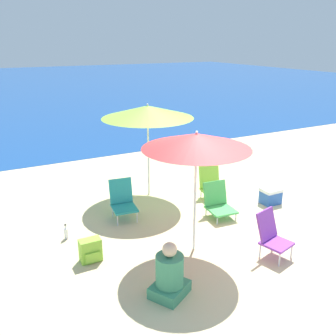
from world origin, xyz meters
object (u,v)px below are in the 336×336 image
Objects in this scene: person_seated_near at (170,275)px; beach_umbrella_red at (196,141)px; beach_chair_green at (218,202)px; water_bottle at (66,233)px; beach_chair_lime at (211,183)px; seagull at (201,149)px; beach_chair_purple at (271,234)px; beach_chair_teal at (123,200)px; backpack_lime at (91,250)px; beach_umbrella_lime at (148,112)px; cooler_box at (271,196)px.

beach_umbrella_red is at bearing 103.01° from person_seated_near.
water_bottle is (-2.82, 0.46, -0.17)m from beach_chair_green.
seagull is at bearing 69.96° from beach_chair_lime.
person_seated_near is (-1.87, -0.13, -0.07)m from beach_chair_purple.
water_bottle is (-3.19, -0.36, -0.22)m from beach_chair_lime.
backpack_lime is (-0.99, -1.18, -0.18)m from beach_chair_teal.
beach_chair_purple is (0.65, -3.13, -1.46)m from beach_umbrella_lime.
cooler_box is 1.45× the size of seagull.
beach_umbrella_lime is at bearing 129.30° from person_seated_near.
beach_umbrella_lime is 3.10× the size of beach_chair_green.
backpack_lime is at bearing -78.33° from water_bottle.
person_seated_near is (-1.95, -1.69, 0.02)m from beach_chair_green.
beach_umbrella_red is 7.35× the size of water_bottle.
beach_chair_teal is (-0.60, 1.62, -1.46)m from beach_umbrella_red.
beach_chair_purple is 1.56m from beach_chair_green.
backpack_lime is (-2.64, -0.40, -0.10)m from beach_chair_green.
seagull is (4.78, 3.24, 0.03)m from water_bottle.
beach_chair_lime reaches higher than beach_chair_green.
beach_chair_green is at bearing -105.82° from beach_chair_lime.
seagull is at bearing 34.12° from water_bottle.
backpack_lime is 1.35× the size of water_bottle.
beach_umbrella_red is 2.78m from water_bottle.
beach_umbrella_red is 5.07× the size of cooler_box.
beach_chair_green is at bearing -18.13° from beach_chair_teal.
beach_chair_lime reaches higher than backpack_lime.
beach_chair_lime is 2.62× the size of seagull.
water_bottle is (-0.18, 0.86, -0.07)m from backpack_lime.
backpack_lime is at bearing 164.34° from beach_umbrella_red.
beach_chair_teal reaches higher than backpack_lime.
backpack_lime is at bearing -138.30° from seagull.
beach_chair_lime reaches higher than seagull.
water_bottle is (-1.76, 1.30, -1.71)m from beach_umbrella_red.
beach_umbrella_red reaches higher than beach_chair_teal.
beach_chair_green is 1.65× the size of cooler_box.
beach_chair_teal is 2.74× the size of water_bottle.
beach_umbrella_red is 2.26m from beach_chair_teal.
beach_chair_teal is at bearing 142.87° from person_seated_near.
seagull is at bearing 38.12° from beach_umbrella_lime.
beach_chair_green is at bearing -65.06° from beach_umbrella_lime.
person_seated_near is at bearing -125.99° from seagull.
beach_umbrella_red is 1.88m from beach_chair_purple.
person_seated_near reaches higher than backpack_lime.
beach_umbrella_lime is at bearing 154.48° from beach_chair_lime.
person_seated_near is at bearing -89.86° from beach_chair_teal.
cooler_box is at bearing -34.90° from beach_chair_lime.
water_bottle is (-2.08, -1.12, -1.72)m from beach_umbrella_lime.
person_seated_near reaches higher than beach_chair_teal.
beach_umbrella_red reaches higher than seagull.
beach_chair_lime is at bearing 70.22° from beach_chair_green.
beach_chair_lime is 0.97× the size of beach_chair_purple.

